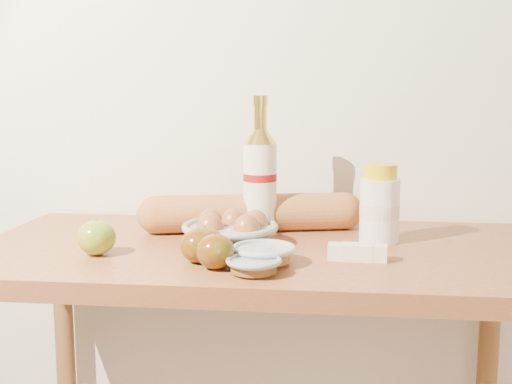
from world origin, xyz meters
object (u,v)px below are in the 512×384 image
bourbon_bottle (260,178)px  baguette (252,213)px  cream_bottle (380,206)px  egg_bowl (230,231)px  table (258,301)px

bourbon_bottle → baguette: bearing=155.2°
cream_bottle → baguette: bearing=159.4°
bourbon_bottle → cream_bottle: bearing=-1.2°
egg_bowl → baguette: bearing=78.3°
cream_bottle → baguette: size_ratio=0.32×
baguette → cream_bottle: bearing=-27.6°
cream_bottle → bourbon_bottle: bearing=161.4°
bourbon_bottle → cream_bottle: size_ratio=1.86×
table → baguette: size_ratio=2.25×
bourbon_bottle → cream_bottle: bourbon_bottle is taller
table → cream_bottle: size_ratio=7.07×
table → bourbon_bottle: size_ratio=3.81×
cream_bottle → egg_bowl: 0.33m
table → baguette: baguette is taller
egg_bowl → baguette: (0.03, 0.14, 0.01)m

